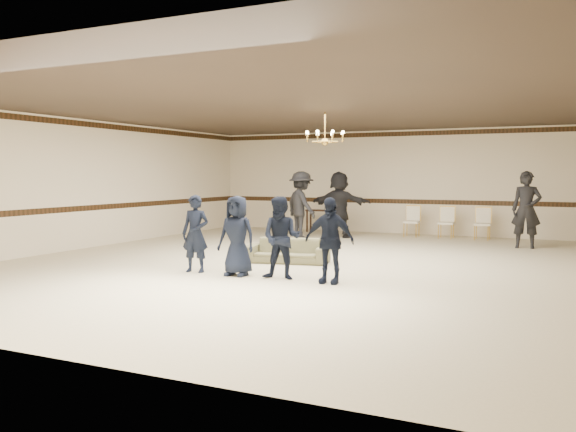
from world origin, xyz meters
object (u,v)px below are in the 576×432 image
boy_a (195,234)px  console_table (320,221)px  boy_d (329,240)px  adult_mid (339,205)px  banquet_chair_right (482,224)px  banquet_chair_mid (446,223)px  boy_b (237,236)px  banquet_chair_left (412,222)px  boy_c (281,238)px  chandelier (325,127)px  settee (288,251)px  adult_left (301,205)px  adult_right (526,210)px

boy_a → console_table: (-0.89, 8.29, -0.37)m
boy_d → adult_mid: adult_mid is taller
boy_d → banquet_chair_right: 8.21m
banquet_chair_mid → boy_a: bearing=-113.9°
boy_b → banquet_chair_left: (1.21, 8.09, -0.28)m
boy_c → boy_d: (0.90, 0.00, 0.00)m
banquet_chair_mid → banquet_chair_right: (1.00, 0.00, 0.00)m
adult_mid → banquet_chair_mid: 3.10m
adult_mid → banquet_chair_right: 4.04m
chandelier → adult_mid: (-1.18, 4.08, -1.91)m
boy_a → settee: boy_a is taller
boy_c → console_table: bearing=100.1°
adult_left → adult_mid: 1.14m
boy_c → banquet_chair_mid: size_ratio=1.62×
chandelier → console_table: bearing=113.4°
adult_left → banquet_chair_left: bearing=-112.9°
boy_a → adult_mid: (0.25, 7.00, 0.23)m
adult_right → boy_b: bearing=-125.5°
boy_c → adult_right: adult_right is taller
boy_a → console_table: bearing=88.5°
boy_a → banquet_chair_right: size_ratio=1.62×
boy_c → adult_left: size_ratio=0.76×
boy_b → adult_mid: size_ratio=0.76×
boy_a → adult_left: size_ratio=0.76×
boy_c → adult_right: bearing=53.9°
settee → console_table: bearing=94.8°
chandelier → banquet_chair_left: 5.74m
adult_right → banquet_chair_mid: 2.73m
adult_right → boy_d: bearing=-113.4°
chandelier → boy_b: chandelier is taller
chandelier → adult_mid: 4.66m
boy_a → banquet_chair_mid: (3.11, 8.09, -0.28)m
adult_left → console_table: size_ratio=2.25×
boy_d → banquet_chair_left: 8.11m
boy_a → banquet_chair_left: bearing=67.8°
boy_a → banquet_chair_mid: size_ratio=1.62×
banquet_chair_left → banquet_chair_right: size_ratio=1.00×
adult_left → adult_right: same height
adult_mid → boy_a: bearing=87.3°
boy_b → console_table: (-1.79, 8.29, -0.37)m
chandelier → boy_a: chandelier is taller
adult_mid → adult_right: same height
adult_right → console_table: (-6.24, 1.68, -0.60)m
chandelier → adult_left: (-2.08, 3.38, -1.91)m
boy_d → adult_left: size_ratio=0.76×
settee → boy_c: bearing=-79.4°
adult_left → banquet_chair_right: (4.76, 1.78, -0.51)m
boy_a → boy_c: bearing=-7.6°
chandelier → banquet_chair_right: 6.30m
settee → banquet_chair_left: size_ratio=1.91×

